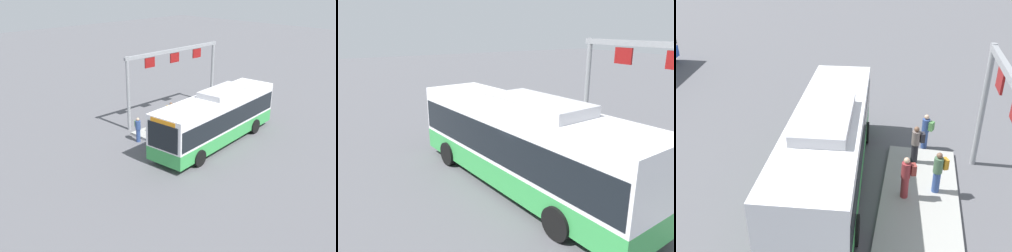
{
  "view_description": "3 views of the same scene",
  "coord_description": "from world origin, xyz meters",
  "views": [
    {
      "loc": [
        18.63,
        14.52,
        10.3
      ],
      "look_at": [
        3.1,
        -1.27,
        1.62
      ],
      "focal_mm": 41.55,
      "sensor_mm": 36.0,
      "label": 1
    },
    {
      "loc": [
        -9.24,
        6.26,
        5.7
      ],
      "look_at": [
        3.31,
        -1.35,
        1.29
      ],
      "focal_mm": 35.33,
      "sensor_mm": 36.0,
      "label": 2
    },
    {
      "loc": [
        -11.6,
        -2.91,
        8.67
      ],
      "look_at": [
        1.85,
        -0.18,
        1.63
      ],
      "focal_mm": 39.52,
      "sensor_mm": 36.0,
      "label": 3
    }
  ],
  "objects": [
    {
      "name": "ground_plane",
      "position": [
        0.0,
        0.0,
        0.0
      ],
      "size": [
        120.0,
        120.0,
        0.0
      ],
      "primitive_type": "plane",
      "color": "#56565B"
    },
    {
      "name": "person_waiting_mid",
      "position": [
        0.1,
        -4.05,
        1.05
      ],
      "size": [
        0.5,
        0.6,
        1.67
      ],
      "rotation": [
        0.0,
        0.0,
        2.01
      ],
      "color": "#334C8C",
      "rests_on": "platform_curb"
    },
    {
      "name": "person_waiting_far",
      "position": [
        -0.47,
        -2.93,
        1.05
      ],
      "size": [
        0.43,
        0.58,
        1.67
      ],
      "rotation": [
        0.0,
        0.0,
        1.81
      ],
      "color": "maroon",
      "rests_on": "platform_curb"
    },
    {
      "name": "person_boarding",
      "position": [
        1.99,
        -3.2,
        1.05
      ],
      "size": [
        0.42,
        0.58,
        1.67
      ],
      "rotation": [
        0.0,
        0.0,
        1.8
      ],
      "color": "black",
      "rests_on": "platform_curb"
    },
    {
      "name": "bus_main",
      "position": [
        -0.01,
        -0.0,
        1.81
      ],
      "size": [
        10.72,
        3.49,
        3.46
      ],
      "rotation": [
        0.0,
        0.0,
        0.09
      ],
      "color": "green",
      "rests_on": "ground"
    },
    {
      "name": "person_waiting_near",
      "position": [
        3.54,
        -3.61,
        0.89
      ],
      "size": [
        0.49,
        0.6,
        1.67
      ],
      "rotation": [
        0.0,
        0.0,
        1.16
      ],
      "color": "#334C8C",
      "rests_on": "ground"
    },
    {
      "name": "platform_curb",
      "position": [
        -1.86,
        -3.47,
        0.08
      ],
      "size": [
        10.0,
        2.8,
        0.16
      ],
      "primitive_type": "cube",
      "color": "#9E9E99",
      "rests_on": "ground"
    }
  ]
}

